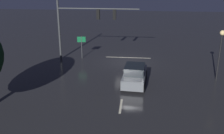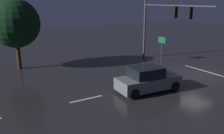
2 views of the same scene
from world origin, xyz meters
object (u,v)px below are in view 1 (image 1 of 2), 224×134
route_sign (82,42)px  street_lamp_left_kerb (221,45)px  car_approaching (135,75)px  traffic_signal_assembly (85,20)px

route_sign → street_lamp_left_kerb: bearing=158.5°
car_approaching → street_lamp_left_kerb: street_lamp_left_kerb is taller
car_approaching → street_lamp_left_kerb: size_ratio=1.00×
traffic_signal_assembly → route_sign: traffic_signal_assembly is taller
traffic_signal_assembly → car_approaching: bearing=131.1°
traffic_signal_assembly → route_sign: (0.55, -0.45, -2.53)m
traffic_signal_assembly → car_approaching: traffic_signal_assembly is taller
traffic_signal_assembly → route_sign: size_ratio=3.43×
traffic_signal_assembly → car_approaching: 8.93m
traffic_signal_assembly → street_lamp_left_kerb: size_ratio=1.90×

